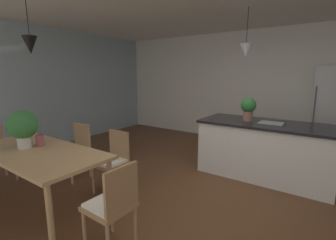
# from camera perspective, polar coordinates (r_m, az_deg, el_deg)

# --- Properties ---
(ground_plane) EXTENTS (10.00, 8.40, 0.04)m
(ground_plane) POSITION_cam_1_polar(r_m,az_deg,el_deg) (3.45, 7.98, -18.39)
(ground_plane) COLOR brown
(wall_back_kitchen) EXTENTS (10.00, 0.12, 2.70)m
(wall_back_kitchen) POSITION_cam_1_polar(r_m,az_deg,el_deg) (6.12, 22.43, 7.14)
(wall_back_kitchen) COLOR white
(wall_back_kitchen) RESTS_ON ground_plane
(window_wall_left_glazing) EXTENTS (0.06, 8.40, 2.70)m
(window_wall_left_glazing) POSITION_cam_1_polar(r_m,az_deg,el_deg) (6.04, -28.69, 6.60)
(window_wall_left_glazing) COLOR #9EB7C6
(window_wall_left_glazing) RESTS_ON ground_plane
(dining_table) EXTENTS (1.91, 0.88, 0.75)m
(dining_table) POSITION_cam_1_polar(r_m,az_deg,el_deg) (3.35, -28.81, -7.50)
(dining_table) COLOR tan
(dining_table) RESTS_ON ground_plane
(chair_far_left) EXTENTS (0.40, 0.40, 0.87)m
(chair_far_left) POSITION_cam_1_polar(r_m,az_deg,el_deg) (4.15, -21.20, -6.49)
(chair_far_left) COLOR #A87F56
(chair_far_left) RESTS_ON ground_plane
(chair_far_right) EXTENTS (0.41, 0.41, 0.87)m
(chair_far_right) POSITION_cam_1_polar(r_m,az_deg,el_deg) (3.50, -13.13, -9.23)
(chair_far_right) COLOR #A87F56
(chair_far_right) RESTS_ON ground_plane
(chair_kitchen_end) EXTENTS (0.41, 0.41, 0.87)m
(chair_kitchen_end) POSITION_cam_1_polar(r_m,az_deg,el_deg) (2.39, -13.12, -19.05)
(chair_kitchen_end) COLOR #A87F56
(chair_kitchen_end) RESTS_ON ground_plane
(kitchen_island) EXTENTS (2.05, 0.92, 0.91)m
(kitchen_island) POSITION_cam_1_polar(r_m,az_deg,el_deg) (4.22, 22.15, -6.46)
(kitchen_island) COLOR silver
(kitchen_island) RESTS_ON ground_plane
(refrigerator) EXTENTS (0.73, 0.67, 1.81)m
(refrigerator) POSITION_cam_1_polar(r_m,az_deg,el_deg) (5.61, 35.07, 1.18)
(refrigerator) COLOR #B2B5B7
(refrigerator) RESTS_ON ground_plane
(pendant_over_table) EXTENTS (0.17, 0.17, 0.81)m
(pendant_over_table) POSITION_cam_1_polar(r_m,az_deg,el_deg) (3.36, -30.19, 15.33)
(pendant_over_table) COLOR black
(pendant_over_island_main) EXTENTS (0.21, 0.21, 0.76)m
(pendant_over_island_main) POSITION_cam_1_polar(r_m,az_deg,el_deg) (4.16, 18.23, 15.63)
(pendant_over_island_main) COLOR black
(potted_plant_on_island) EXTENTS (0.25, 0.25, 0.39)m
(potted_plant_on_island) POSITION_cam_1_polar(r_m,az_deg,el_deg) (4.15, 18.72, 2.92)
(potted_plant_on_island) COLOR #8C664C
(potted_plant_on_island) RESTS_ON kitchen_island
(potted_plant_on_table) EXTENTS (0.35, 0.35, 0.47)m
(potted_plant_on_table) POSITION_cam_1_polar(r_m,az_deg,el_deg) (3.45, -31.54, -1.26)
(potted_plant_on_table) COLOR beige
(potted_plant_on_table) RESTS_ON dining_table
(vase_on_dining_table) EXTENTS (0.10, 0.10, 0.15)m
(vase_on_dining_table) POSITION_cam_1_polar(r_m,az_deg,el_deg) (3.49, -28.35, -4.33)
(vase_on_dining_table) COLOR #994C51
(vase_on_dining_table) RESTS_ON dining_table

